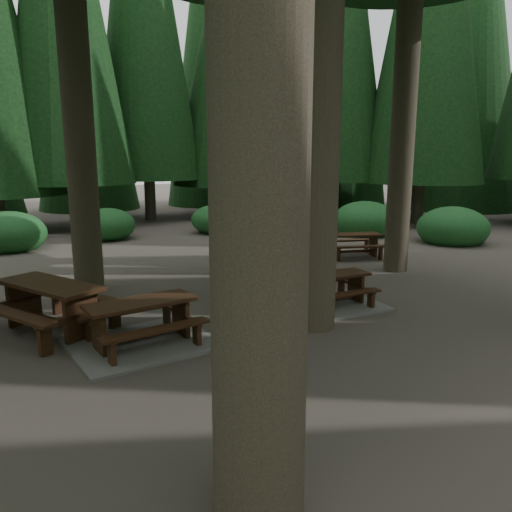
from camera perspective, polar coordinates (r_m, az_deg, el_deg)
ground at (r=8.36m, az=3.14°, el=-9.34°), size 80.00×80.00×0.00m
picnic_table_a at (r=10.06m, az=8.42°, el=-4.53°), size 2.29×2.03×0.67m
picnic_table_b at (r=9.12m, az=-22.43°, el=-4.64°), size 2.17×2.41×0.86m
picnic_table_c at (r=8.17m, az=-12.89°, el=-8.31°), size 2.24×1.88×0.73m
picnic_table_d at (r=14.94m, az=11.06°, el=1.64°), size 1.99×1.85×0.68m
shrub_ring at (r=9.21m, az=3.52°, el=-4.72°), size 23.86×24.64×1.49m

